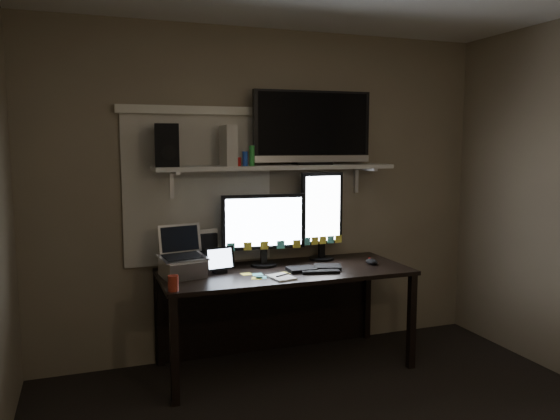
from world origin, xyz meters
name	(u,v)px	position (x,y,z in m)	size (l,w,h in m)	color
back_wall	(269,194)	(0.00, 1.80, 1.25)	(3.60, 3.60, 0.00)	#685D4B
window_blinds	(199,190)	(-0.55, 1.79, 1.30)	(1.10, 0.02, 1.10)	beige
desk	(279,289)	(0.00, 1.55, 0.55)	(1.80, 0.75, 0.73)	black
wall_shelf	(276,167)	(0.00, 1.62, 1.46)	(1.80, 0.35, 0.03)	beige
monitor_landscape	(264,229)	(-0.11, 1.60, 1.01)	(0.63, 0.07, 0.55)	black
monitor_portrait	(322,215)	(0.39, 1.66, 1.08)	(0.35, 0.07, 0.70)	black
keyboard	(315,268)	(0.20, 1.35, 0.74)	(0.41, 0.16, 0.02)	black
mouse	(372,262)	(0.68, 1.37, 0.75)	(0.07, 0.12, 0.04)	black
notepad	(281,277)	(-0.11, 1.20, 0.74)	(0.14, 0.20, 0.01)	silver
tablet	(220,260)	(-0.47, 1.49, 0.82)	(0.21, 0.09, 0.19)	black
file_sorter	(201,250)	(-0.57, 1.66, 0.87)	(0.22, 0.10, 0.28)	black
laptop	(183,253)	(-0.74, 1.44, 0.90)	(0.31, 0.25, 0.35)	#BBBBC0
cup	(173,283)	(-0.85, 1.12, 0.78)	(0.07, 0.07, 0.10)	maroon
sticky_notes	(267,275)	(-0.18, 1.31, 0.73)	(0.31, 0.23, 0.00)	yellow
tv	(312,128)	(0.30, 1.64, 1.76)	(0.92, 0.17, 0.55)	black
game_console	(228,146)	(-0.37, 1.60, 1.62)	(0.07, 0.24, 0.29)	beige
speaker	(167,145)	(-0.80, 1.62, 1.63)	(0.16, 0.20, 0.29)	black
bottles	(245,155)	(-0.26, 1.54, 1.56)	(0.24, 0.05, 0.15)	#A50F0C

